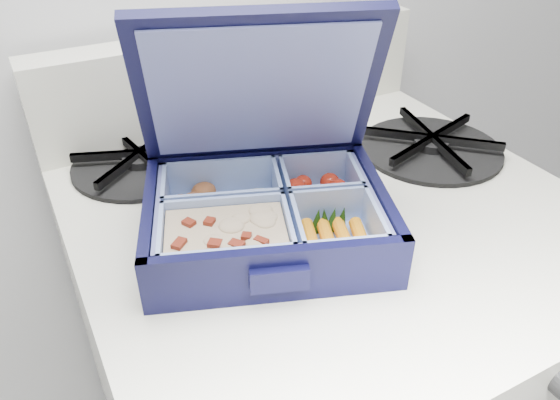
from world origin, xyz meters
TOP-DOWN VIEW (x-y plane):
  - bento_box at (-0.66, 1.66)m, footprint 0.30×0.27m
  - burner_grate at (-0.37, 1.73)m, footprint 0.24×0.24m
  - burner_grate_rear at (-0.73, 1.88)m, footprint 0.23×0.23m
  - fork at (-0.64, 1.80)m, footprint 0.11×0.18m

SIDE VIEW (x-z plane):
  - fork at x=-0.64m, z-range 0.87..0.88m
  - burner_grate_rear at x=-0.73m, z-range 0.87..0.89m
  - burner_grate at x=-0.37m, z-range 0.87..0.90m
  - bento_box at x=-0.66m, z-range 0.87..0.93m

